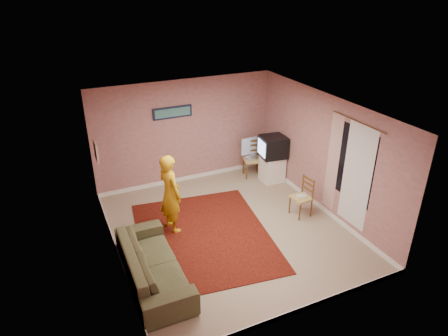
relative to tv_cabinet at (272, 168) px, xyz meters
name	(u,v)px	position (x,y,z in m)	size (l,w,h in m)	color
ground	(229,230)	(-1.95, -1.55, -0.33)	(5.00, 5.00, 0.00)	tan
wall_back	(185,132)	(-1.95, 0.95, 0.97)	(4.50, 0.02, 2.60)	#B7787C
wall_front	(304,246)	(-1.95, -4.05, 0.97)	(4.50, 0.02, 2.60)	#B7787C
wall_left	(110,198)	(-4.20, -1.55, 0.97)	(0.02, 5.00, 2.60)	#B7787C
wall_right	(324,154)	(0.30, -1.55, 0.97)	(0.02, 5.00, 2.60)	#B7787C
ceiling	(229,109)	(-1.95, -1.55, 2.27)	(4.50, 5.00, 0.02)	silver
baseboard_back	(187,178)	(-1.95, 0.94, -0.28)	(4.50, 0.02, 0.10)	white
baseboard_front	(297,311)	(-1.95, -4.04, -0.28)	(4.50, 0.02, 0.10)	white
baseboard_left	(119,257)	(-4.19, -1.55, -0.28)	(0.02, 5.00, 0.10)	white
baseboard_right	(318,204)	(0.29, -1.55, -0.28)	(0.02, 5.00, 0.10)	white
window	(353,164)	(0.29, -2.45, 1.12)	(0.01, 1.10, 1.50)	black
curtain_sheer	(357,177)	(0.28, -2.60, 0.92)	(0.01, 0.75, 2.10)	white
curtain_floral	(333,163)	(0.26, -1.90, 0.92)	(0.01, 0.35, 2.10)	beige
curtain_rod	(358,122)	(0.25, -2.45, 1.99)	(0.02, 0.02, 1.40)	brown
picture_back	(173,112)	(-2.25, 0.91, 1.52)	(0.95, 0.04, 0.28)	#121934
picture_left	(96,151)	(-4.17, 0.05, 1.22)	(0.04, 0.38, 0.42)	#C7AC89
area_rug	(204,236)	(-2.50, -1.54, -0.33)	(2.56, 3.20, 0.02)	black
tv_cabinet	(272,168)	(0.00, 0.00, 0.00)	(0.53, 0.48, 0.67)	white
crt_tv	(273,147)	(-0.01, 0.00, 0.60)	(0.68, 0.62, 0.53)	black
chair_a	(252,155)	(-0.34, 0.44, 0.25)	(0.51, 0.50, 0.52)	tan
dvd_player	(252,158)	(-0.34, 0.44, 0.18)	(0.35, 0.25, 0.06)	silver
blue_throw	(249,146)	(-0.34, 0.63, 0.44)	(0.43, 0.05, 0.45)	#9BC9FE
chair_b	(302,193)	(-0.27, -1.67, 0.20)	(0.41, 0.43, 0.48)	tan
game_console	(301,196)	(-0.27, -1.67, 0.13)	(0.19, 0.14, 0.04)	silver
sofa	(153,264)	(-3.75, -2.35, -0.01)	(2.24, 0.88, 0.65)	#4E4E2F
person	(170,194)	(-2.99, -1.02, 0.50)	(0.61, 0.40, 1.67)	gold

